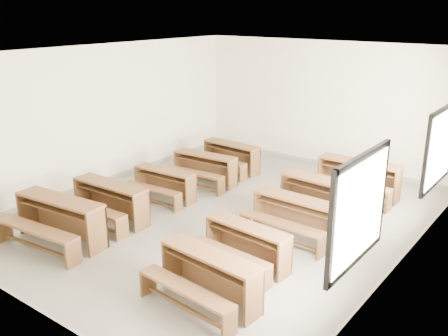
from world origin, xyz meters
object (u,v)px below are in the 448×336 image
Objects in this scene: desk_set_2 at (163,182)px; desk_set_7 at (295,214)px; desk_set_3 at (204,167)px; desk_set_0 at (58,217)px; desk_set_6 at (246,242)px; desk_set_4 at (230,155)px; desk_set_5 at (208,274)px; desk_set_8 at (323,197)px; desk_set_1 at (109,199)px; desk_set_9 at (358,176)px.

desk_set_2 is 0.91× the size of desk_set_7.
desk_set_2 is at bearing -96.99° from desk_set_3.
desk_set_0 is 1.14× the size of desk_set_7.
desk_set_6 is (3.09, 1.31, -0.08)m from desk_set_0.
desk_set_4 is at bearing 144.86° from desk_set_7.
desk_set_0 is 1.26× the size of desk_set_2.
desk_set_8 reaches higher than desk_set_5.
desk_set_7 reaches higher than desk_set_6.
desk_set_1 is at bearing -138.33° from desk_set_8.
desk_set_5 is at bearing -86.97° from desk_set_7.
desk_set_0 is at bearing -86.55° from desk_set_4.
desk_set_0 reaches higher than desk_set_1.
desk_set_3 is 0.89× the size of desk_set_8.
desk_set_7 is at bearing 23.96° from desk_set_1.
desk_set_5 is 5.18m from desk_set_9.
desk_set_5 is at bearing -85.98° from desk_set_8.
desk_set_0 is 1.16m from desk_set_1.
desk_set_4 is 0.90× the size of desk_set_9.
desk_set_3 is at bearing 83.47° from desk_set_2.
desk_set_4 is 5.94m from desk_set_5.
desk_set_2 is 3.40m from desk_set_8.
desk_set_3 is 0.97× the size of desk_set_5.
desk_set_9 is at bearing 91.79° from desk_set_8.
desk_set_3 is 3.34m from desk_set_7.
desk_set_5 is at bearing -77.25° from desk_set_6.
desk_set_5 is 1.02× the size of desk_set_7.
desk_set_9 is (3.30, 0.22, 0.05)m from desk_set_4.
desk_set_8 is (3.27, 2.56, 0.02)m from desk_set_1.
desk_set_9 is (3.28, 2.67, 0.08)m from desk_set_2.
desk_set_1 reaches higher than desk_set_2.
desk_set_1 is at bearing -86.95° from desk_set_4.
desk_set_0 is 1.17× the size of desk_set_4.
desk_set_7 reaches higher than desk_set_3.
desk_set_7 is (0.10, 1.40, 0.03)m from desk_set_6.
desk_set_9 is at bearing 19.31° from desk_set_3.
desk_set_3 reaches higher than desk_set_4.
desk_set_5 is at bearing -54.04° from desk_set_3.
desk_set_9 reaches higher than desk_set_3.
desk_set_7 is at bearing 90.16° from desk_set_6.
desk_set_8 is (3.22, 1.08, 0.08)m from desk_set_2.
desk_set_9 is (0.20, 4.00, 0.07)m from desk_set_6.
desk_set_1 is 1.10× the size of desk_set_6.
desk_set_4 is at bearing -177.74° from desk_set_9.
desk_set_4 reaches higher than desk_set_6.
desk_set_8 is 1.59m from desk_set_9.
desk_set_2 is 0.96× the size of desk_set_6.
desk_set_0 is 3.27m from desk_set_5.
desk_set_7 is at bearing -2.06° from desk_set_2.
desk_set_7 is at bearing 96.25° from desk_set_5.
desk_set_2 is 0.82× the size of desk_set_8.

